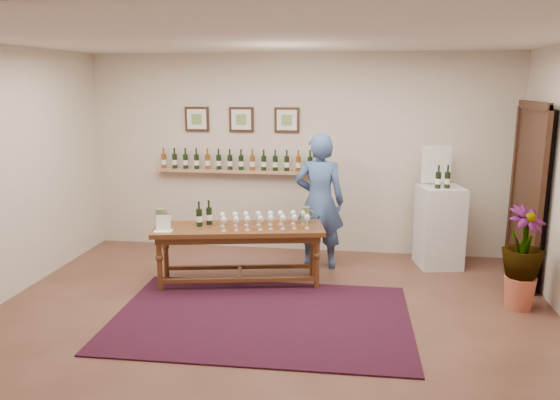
# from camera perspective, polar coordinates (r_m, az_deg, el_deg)

# --- Properties ---
(ground) EXTENTS (6.00, 6.00, 0.00)m
(ground) POSITION_cam_1_polar(r_m,az_deg,el_deg) (5.73, -1.20, -12.52)
(ground) COLOR #4D2E22
(ground) RESTS_ON ground
(room_shell) EXTENTS (6.00, 6.00, 6.00)m
(room_shell) POSITION_cam_1_polar(r_m,az_deg,el_deg) (7.21, 18.14, 1.40)
(room_shell) COLOR beige
(room_shell) RESTS_ON ground
(rug) EXTENTS (3.09, 2.09, 0.02)m
(rug) POSITION_cam_1_polar(r_m,az_deg,el_deg) (5.79, -1.94, -12.17)
(rug) COLOR #470C0F
(rug) RESTS_ON ground
(tasting_table) EXTENTS (2.10, 1.02, 0.71)m
(tasting_table) POSITION_cam_1_polar(r_m,az_deg,el_deg) (6.55, -4.32, -3.70)
(tasting_table) COLOR #4C2613
(tasting_table) RESTS_ON ground
(table_glasses) EXTENTS (1.33, 0.63, 0.18)m
(table_glasses) POSITION_cam_1_polar(r_m,az_deg,el_deg) (6.46, -1.61, -2.09)
(table_glasses) COLOR white
(table_glasses) RESTS_ON tasting_table
(table_bottles) EXTENTS (0.28, 0.19, 0.28)m
(table_bottles) POSITION_cam_1_polar(r_m,az_deg,el_deg) (6.59, -7.93, -1.47)
(table_bottles) COLOR black
(table_bottles) RESTS_ON tasting_table
(pitcher_left) EXTENTS (0.17, 0.17, 0.22)m
(pitcher_left) POSITION_cam_1_polar(r_m,az_deg,el_deg) (6.63, -12.33, -1.82)
(pitcher_left) COLOR #5A6740
(pitcher_left) RESTS_ON tasting_table
(pitcher_right) EXTENTS (0.17, 0.17, 0.20)m
(pitcher_right) POSITION_cam_1_polar(r_m,az_deg,el_deg) (6.65, 2.68, -1.57)
(pitcher_right) COLOR #5A6740
(pitcher_right) RESTS_ON tasting_table
(menu_card) EXTENTS (0.22, 0.17, 0.18)m
(menu_card) POSITION_cam_1_polar(r_m,az_deg,el_deg) (6.45, -12.08, -2.37)
(menu_card) COLOR silver
(menu_card) RESTS_ON tasting_table
(display_pedestal) EXTENTS (0.63, 0.63, 1.07)m
(display_pedestal) POSITION_cam_1_polar(r_m,az_deg,el_deg) (7.49, 16.32, -2.70)
(display_pedestal) COLOR silver
(display_pedestal) RESTS_ON ground
(pedestal_bottles) EXTENTS (0.31, 0.14, 0.30)m
(pedestal_bottles) POSITION_cam_1_polar(r_m,az_deg,el_deg) (7.26, 16.66, 2.36)
(pedestal_bottles) COLOR black
(pedestal_bottles) RESTS_ON display_pedestal
(info_sign) EXTENTS (0.39, 0.10, 0.54)m
(info_sign) POSITION_cam_1_polar(r_m,az_deg,el_deg) (7.48, 16.01, 3.61)
(info_sign) COLOR silver
(info_sign) RESTS_ON display_pedestal
(potted_plant) EXTENTS (0.71, 0.71, 0.97)m
(potted_plant) POSITION_cam_1_polar(r_m,az_deg,el_deg) (6.38, 24.00, -5.57)
(potted_plant) COLOR #B4553C
(potted_plant) RESTS_ON ground
(person) EXTENTS (0.65, 0.43, 1.77)m
(person) POSITION_cam_1_polar(r_m,az_deg,el_deg) (7.09, 4.14, -0.15)
(person) COLOR #375184
(person) RESTS_ON ground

